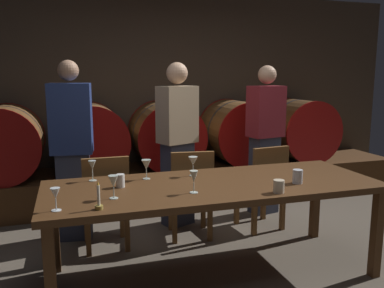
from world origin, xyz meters
The scene contains 25 objects.
ground_plane centered at (0.00, 0.00, 0.00)m, with size 9.09×9.09×0.00m, color brown.
back_wall centered at (0.00, 2.62, 1.32)m, with size 6.99×0.24×2.65m, color #473A2D.
barrel_shelf centered at (0.00, 2.07, 0.20)m, with size 6.29×0.90×0.41m, color #4C2D16.
wine_barrel_far_left centered at (-1.87, 2.07, 0.82)m, with size 0.84×0.83×0.84m.
wine_barrel_left centered at (-0.93, 2.07, 0.82)m, with size 0.84×0.83×0.84m.
wine_barrel_center centered at (-0.01, 2.07, 0.82)m, with size 0.84×0.83×0.84m.
wine_barrel_right centered at (0.97, 2.07, 0.82)m, with size 0.84×0.83×0.84m.
wine_barrel_far_right centered at (1.89, 2.07, 0.82)m, with size 0.84×0.83×0.84m.
dining_table centered at (-0.12, 0.02, 0.69)m, with size 2.57×0.95×0.75m.
chair_left centered at (-0.89, 0.73, 0.49)m, with size 0.40×0.40×0.88m.
chair_center centered at (-0.08, 0.75, 0.49)m, with size 0.45×0.45×0.88m.
chair_right centered at (0.70, 0.76, 0.49)m, with size 0.45×0.45×0.88m.
guest_left centered at (-1.15, 1.09, 0.88)m, with size 0.41×0.29×1.71m.
guest_center centered at (-0.10, 1.16, 0.88)m, with size 0.44×0.37×1.70m.
guest_right centered at (0.94, 1.23, 0.86)m, with size 0.42×0.31×1.68m.
candle_center centered at (-1.01, -0.34, 0.80)m, with size 0.05×0.05×0.18m.
wine_glass_far_left centered at (-1.27, -0.29, 0.86)m, with size 0.06×0.06×0.15m.
wine_glass_left centered at (-1.01, 0.37, 0.87)m, with size 0.06×0.06×0.16m.
wine_glass_center_left centered at (-0.90, -0.14, 0.87)m, with size 0.07×0.07×0.16m.
wine_glass_center_right centered at (-0.59, 0.30, 0.87)m, with size 0.08×0.08×0.16m.
wine_glass_right centered at (-0.34, -0.18, 0.86)m, with size 0.06×0.06×0.16m.
wine_glass_far_right centered at (-0.20, 0.29, 0.87)m, with size 0.08×0.08×0.16m.
cup_left centered at (-0.82, 0.12, 0.80)m, with size 0.06×0.06×0.10m, color white.
cup_center centered at (0.24, -0.35, 0.80)m, with size 0.08×0.08×0.09m, color beige.
cup_right centered at (0.50, -0.17, 0.81)m, with size 0.08×0.08×0.11m, color silver.
Camera 1 is at (-1.17, -2.81, 1.59)m, focal length 37.63 mm.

